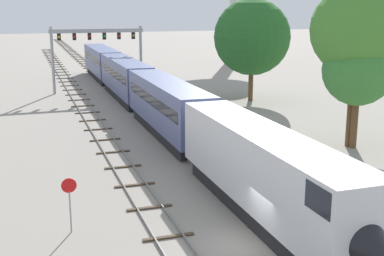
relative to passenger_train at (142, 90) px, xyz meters
The scene contains 9 objects.
ground_plane 31.90m from the passenger_train, 93.61° to the right, with size 400.00×400.00×0.00m, color gray.
track_main 28.38m from the passenger_train, 90.00° to the left, with size 2.60×200.00×0.16m.
track_near 10.25m from the passenger_train, 123.62° to the left, with size 2.60×160.00×0.16m.
passenger_train is the anchor object (origin of this frame).
signal_gantry 16.56m from the passenger_train, 98.01° to the left, with size 12.10×0.49×8.56m.
stop_sign 29.31m from the passenger_train, 109.95° to the right, with size 0.76×0.08×2.88m.
trackside_tree_left 22.77m from the passenger_train, 54.18° to the right, with size 5.58×5.58×9.05m.
trackside_tree_mid 23.02m from the passenger_train, 53.39° to the right, with size 7.17×7.17×12.94m.
trackside_tree_right 15.40m from the passenger_train, 14.75° to the left, with size 8.98×8.98×12.06m.
Camera 1 is at (-9.79, -20.86, 11.22)m, focal length 48.57 mm.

